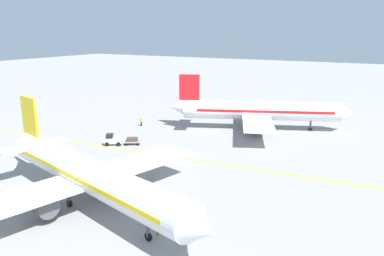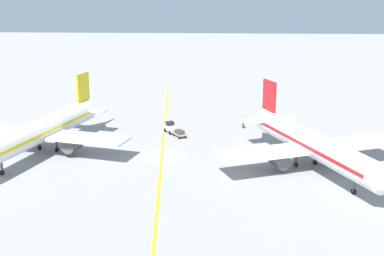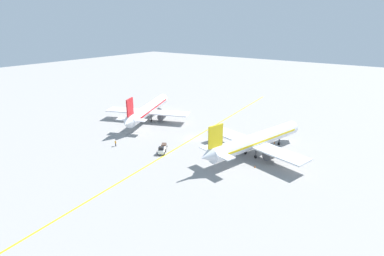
% 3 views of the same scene
% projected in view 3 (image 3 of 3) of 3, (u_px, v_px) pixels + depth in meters
% --- Properties ---
extents(ground_plane, '(400.00, 400.00, 0.00)m').
position_uv_depth(ground_plane, '(194.00, 138.00, 84.98)').
color(ground_plane, gray).
extents(apron_yellow_centreline, '(9.33, 119.70, 0.01)m').
position_uv_depth(apron_yellow_centreline, '(194.00, 138.00, 84.98)').
color(apron_yellow_centreline, yellow).
rests_on(apron_yellow_centreline, ground).
extents(airplane_at_gate, '(27.87, 33.97, 10.60)m').
position_uv_depth(airplane_at_gate, '(148.00, 109.00, 99.64)').
color(airplane_at_gate, white).
rests_on(airplane_at_gate, ground).
extents(airplane_adjacent_stand, '(28.39, 35.01, 10.60)m').
position_uv_depth(airplane_adjacent_stand, '(256.00, 141.00, 73.09)').
color(airplane_adjacent_stand, silver).
rests_on(airplane_adjacent_stand, ground).
extents(baggage_tug_white, '(2.88, 3.34, 2.11)m').
position_uv_depth(baggage_tug_white, '(162.00, 150.00, 74.60)').
color(baggage_tug_white, white).
rests_on(baggage_tug_white, ground).
extents(baggage_cart_trailing, '(2.55, 2.95, 1.24)m').
position_uv_depth(baggage_cart_trailing, '(164.00, 146.00, 77.75)').
color(baggage_cart_trailing, gray).
rests_on(baggage_cart_trailing, ground).
extents(ground_crew_worker, '(0.56, 0.30, 1.68)m').
position_uv_depth(ground_crew_worker, '(116.00, 143.00, 79.05)').
color(ground_crew_worker, '#23232D').
rests_on(ground_crew_worker, ground).
extents(traffic_cone_near_nose, '(0.32, 0.32, 0.55)m').
position_uv_depth(traffic_cone_near_nose, '(255.00, 167.00, 67.43)').
color(traffic_cone_near_nose, orange).
rests_on(traffic_cone_near_nose, ground).
extents(traffic_cone_mid_apron, '(0.32, 0.32, 0.55)m').
position_uv_depth(traffic_cone_mid_apron, '(274.00, 143.00, 81.03)').
color(traffic_cone_mid_apron, orange).
rests_on(traffic_cone_mid_apron, ground).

